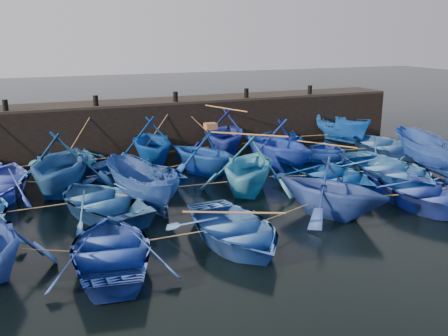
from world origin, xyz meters
name	(u,v)px	position (x,y,z in m)	size (l,w,h in m)	color
ground	(259,209)	(0.00, 0.00, 0.00)	(120.00, 120.00, 0.00)	black
quay_wall	(171,125)	(0.00, 10.50, 1.25)	(26.00, 2.50, 2.50)	black
quay_top	(171,101)	(0.00, 10.50, 2.56)	(26.00, 2.50, 0.12)	black
bollard_0	(5,105)	(-8.00, 9.60, 2.87)	(0.24, 0.24, 0.50)	black
bollard_1	(96,101)	(-4.00, 9.60, 2.87)	(0.24, 0.24, 0.50)	black
bollard_2	(176,97)	(0.00, 9.60, 2.87)	(0.24, 0.24, 0.50)	black
bollard_3	(246,93)	(4.00, 9.60, 2.87)	(0.24, 0.24, 0.50)	black
bollard_4	(310,90)	(8.00, 9.60, 2.87)	(0.24, 0.24, 0.50)	black
boat_1	(70,163)	(-5.64, 7.27, 0.51)	(3.55, 4.96, 1.03)	#1C5D9F
boat_2	(151,141)	(-1.92, 7.47, 1.13)	(3.71, 4.31, 2.27)	#063EA5
boat_3	(226,133)	(1.96, 7.66, 1.19)	(3.91, 4.54, 2.39)	navy
boat_4	(281,139)	(5.44, 8.19, 0.49)	(3.35, 4.69, 0.97)	navy
boat_5	(342,129)	(9.14, 7.94, 0.81)	(1.57, 4.17, 1.61)	#0D49B9
boat_7	(61,162)	(-6.20, 4.60, 1.25)	(4.08, 4.73, 2.49)	navy
boat_8	(139,173)	(-3.19, 4.57, 0.49)	(3.41, 4.76, 0.99)	#1E4998
boat_9	(204,152)	(-0.19, 4.96, 1.00)	(3.26, 3.78, 1.99)	#0E3D98
boat_10	(277,143)	(3.20, 4.57, 1.18)	(3.86, 4.47, 2.35)	#1736BA
boat_11	(326,154)	(5.81, 4.51, 0.45)	(3.09, 4.32, 0.90)	navy
boat_12	(386,146)	(9.27, 4.38, 0.57)	(3.91, 5.46, 1.13)	#2A5CAA
boat_14	(102,201)	(-5.20, 1.60, 0.49)	(3.40, 4.75, 0.99)	#295DA1
boat_15	(141,185)	(-3.75, 1.96, 0.79)	(1.54, 4.09, 1.58)	navy
boat_16	(249,164)	(0.46, 1.83, 1.14)	(3.74, 4.34, 2.29)	#2A7FCB
boat_17	(329,174)	(3.84, 1.34, 0.50)	(3.45, 4.82, 1.00)	#0B4395
boat_18	(388,169)	(6.38, 0.82, 0.57)	(3.90, 5.45, 1.13)	blue
boat_19	(432,154)	(9.07, 1.23, 0.89)	(1.74, 4.62, 1.79)	navy
boat_21	(112,249)	(-5.60, -2.43, 0.47)	(3.24, 4.53, 0.94)	navy
boat_22	(234,229)	(-2.04, -2.40, 0.48)	(3.28, 4.58, 0.95)	#2A59B5
boat_23	(332,187)	(1.91, -1.57, 1.03)	(3.36, 3.90, 2.05)	navy
boat_24	(423,192)	(5.54, -1.99, 0.53)	(3.64, 5.08, 1.05)	#1F3894
wooden_crate	(211,126)	(0.11, 4.96, 2.12)	(0.49, 0.43, 0.26)	brown
mooring_ropes	(209,155)	(-0.03, 4.85, 0.88)	(18.55, 11.97, 2.10)	tan
loose_oars	(262,143)	(1.55, 2.90, 1.66)	(10.10, 12.14, 1.55)	#99724C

